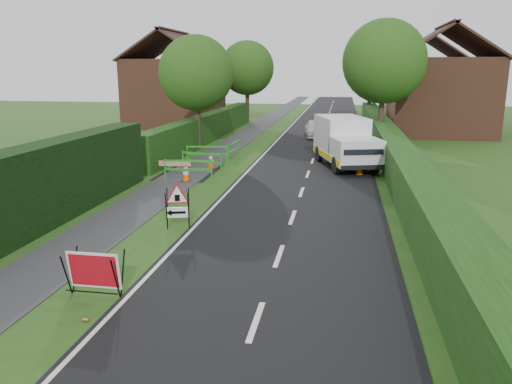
{
  "coord_description": "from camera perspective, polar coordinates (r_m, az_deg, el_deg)",
  "views": [
    {
      "loc": [
        3.97,
        -11.0,
        4.68
      ],
      "look_at": [
        1.57,
        2.92,
        1.21
      ],
      "focal_mm": 35.0,
      "sensor_mm": 36.0,
      "label": 1
    }
  ],
  "objects": [
    {
      "name": "house_east_a",
      "position": [
        39.67,
        20.34,
        10.38
      ],
      "size": [
        7.5,
        7.4,
        7.88
      ],
      "color": "brown",
      "rests_on": "ground"
    },
    {
      "name": "works_van",
      "position": [
        25.05,
        10.14,
        5.76
      ],
      "size": [
        3.43,
        5.61,
        2.4
      ],
      "rotation": [
        0.0,
        0.0,
        0.29
      ],
      "color": "silver",
      "rests_on": "ground"
    },
    {
      "name": "traffic_cone_4",
      "position": [
        24.18,
        -5.18,
        3.52
      ],
      "size": [
        0.38,
        0.38,
        0.79
      ],
      "color": "black",
      "rests_on": "ground"
    },
    {
      "name": "ped_barrier_1",
      "position": [
        23.27,
        -6.22,
        3.69
      ],
      "size": [
        2.09,
        0.77,
        1.0
      ],
      "rotation": [
        0.0,
        0.0,
        -0.21
      ],
      "color": "#1F8B19",
      "rests_on": "ground"
    },
    {
      "name": "ped_barrier_0",
      "position": [
        21.46,
        -7.76,
        2.79
      ],
      "size": [
        2.09,
        0.61,
        1.0
      ],
      "rotation": [
        0.0,
        0.0,
        0.13
      ],
      "color": "#1F8B19",
      "rests_on": "ground"
    },
    {
      "name": "road_surface",
      "position": [
        46.26,
        8.0,
        7.86
      ],
      "size": [
        6.0,
        90.0,
        0.02
      ],
      "primitive_type": "cube",
      "color": "black",
      "rests_on": "ground"
    },
    {
      "name": "footpath",
      "position": [
        46.76,
        1.19,
        8.05
      ],
      "size": [
        2.0,
        90.0,
        0.02
      ],
      "primitive_type": "cube",
      "color": "#2D2D30",
      "rests_on": "ground"
    },
    {
      "name": "hatchback_car",
      "position": [
        35.84,
        6.87,
        7.21
      ],
      "size": [
        1.94,
        3.88,
        1.27
      ],
      "primitive_type": "imported",
      "rotation": [
        0.0,
        0.0,
        0.12
      ],
      "color": "silver",
      "rests_on": "ground"
    },
    {
      "name": "house_west",
      "position": [
        43.36,
        -9.19,
        11.26
      ],
      "size": [
        7.5,
        7.4,
        7.88
      ],
      "color": "brown",
      "rests_on": "ground"
    },
    {
      "name": "redwhite_plank",
      "position": [
        23.6,
        -9.23,
        2.18
      ],
      "size": [
        1.49,
        0.21,
        0.25
      ],
      "primitive_type": "cube",
      "rotation": [
        0.0,
        0.0,
        0.11
      ],
      "color": "red",
      "rests_on": "ground"
    },
    {
      "name": "ped_barrier_2",
      "position": [
        25.33,
        -5.62,
        4.53
      ],
      "size": [
        2.09,
        0.69,
        1.0
      ],
      "rotation": [
        0.0,
        0.0,
        0.17
      ],
      "color": "#1F8B19",
      "rests_on": "ground"
    },
    {
      "name": "tree_nw",
      "position": [
        30.25,
        -6.85,
        13.32
      ],
      "size": [
        4.4,
        4.4,
        6.7
      ],
      "color": "#2D2116",
      "rests_on": "ground"
    },
    {
      "name": "traffic_cone_0",
      "position": [
        23.22,
        11.77,
        2.86
      ],
      "size": [
        0.38,
        0.38,
        0.79
      ],
      "color": "black",
      "rests_on": "ground"
    },
    {
      "name": "ped_barrier_3",
      "position": [
        26.37,
        -2.51,
        4.95
      ],
      "size": [
        0.52,
        2.08,
        1.0
      ],
      "rotation": [
        0.0,
        0.0,
        1.49
      ],
      "color": "#1F8B19",
      "rests_on": "ground"
    },
    {
      "name": "traffic_cone_1",
      "position": [
        24.16,
        11.3,
        3.3
      ],
      "size": [
        0.38,
        0.38,
        0.79
      ],
      "color": "black",
      "rests_on": "ground"
    },
    {
      "name": "tree_fw",
      "position": [
        45.81,
        -1.02,
        13.97
      ],
      "size": [
        4.8,
        4.8,
        7.24
      ],
      "color": "#2D2116",
      "rests_on": "ground"
    },
    {
      "name": "ground",
      "position": [
        12.6,
        -9.41,
        -8.2
      ],
      "size": [
        120.0,
        120.0,
        0.0
      ],
      "primitive_type": "plane",
      "color": "#274D16",
      "rests_on": "ground"
    },
    {
      "name": "hedge_west_far",
      "position": [
        34.52,
        -5.39,
        5.94
      ],
      "size": [
        1.0,
        24.0,
        1.8
      ],
      "primitive_type": "cube",
      "color": "#14380F",
      "rests_on": "ground"
    },
    {
      "name": "hedge_east",
      "position": [
        27.52,
        14.95,
        3.53
      ],
      "size": [
        1.2,
        50.0,
        1.5
      ],
      "primitive_type": "cube",
      "color": "#14380F",
      "rests_on": "ground"
    },
    {
      "name": "triangle_sign",
      "position": [
        15.0,
        -9.12,
        -1.24
      ],
      "size": [
        1.0,
        1.0,
        1.2
      ],
      "rotation": [
        0.0,
        0.0,
        0.26
      ],
      "color": "black",
      "rests_on": "ground"
    },
    {
      "name": "tree_fe",
      "position": [
        49.07,
        12.97,
        12.92
      ],
      "size": [
        4.2,
        4.2,
        6.33
      ],
      "color": "#2D2116",
      "rests_on": "ground"
    },
    {
      "name": "house_east_b",
      "position": [
        53.64,
        18.77,
        11.17
      ],
      "size": [
        7.5,
        7.4,
        7.88
      ],
      "color": "brown",
      "rests_on": "ground"
    },
    {
      "name": "red_rect_sign",
      "position": [
        11.15,
        -18.04,
        -8.61
      ],
      "size": [
        1.16,
        0.69,
        0.97
      ],
      "rotation": [
        0.0,
        0.0,
        -0.0
      ],
      "color": "black",
      "rests_on": "ground"
    },
    {
      "name": "tree_ne",
      "position": [
        33.1,
        14.46,
        14.23
      ],
      "size": [
        5.2,
        5.2,
        7.79
      ],
      "color": "#2D2116",
      "rests_on": "ground"
    },
    {
      "name": "traffic_cone_2",
      "position": [
        26.95,
        12.59,
        4.31
      ],
      "size": [
        0.38,
        0.38,
        0.79
      ],
      "color": "black",
      "rests_on": "ground"
    },
    {
      "name": "litter_can",
      "position": [
        10.37,
        -18.86,
        -13.83
      ],
      "size": [
        0.12,
        0.07,
        0.07
      ],
      "primitive_type": "cylinder",
      "rotation": [
        0.0,
        1.57,
        0.0
      ],
      "color": "#BF7F4C",
      "rests_on": "ground"
    },
    {
      "name": "traffic_cone_3",
      "position": [
        21.61,
        -8.03,
        2.22
      ],
      "size": [
        0.38,
        0.38,
        0.79
      ],
      "color": "black",
      "rests_on": "ground"
    }
  ]
}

